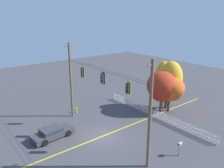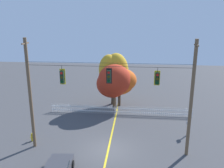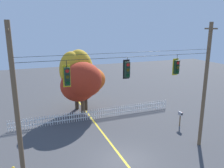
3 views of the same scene
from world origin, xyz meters
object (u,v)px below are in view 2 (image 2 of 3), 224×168
traffic_signal_northbound_primary (109,76)px  roadside_mailbox (188,124)px  fire_hydrant (32,137)px  traffic_signal_westbound_side (62,77)px  autumn_maple_near_fence (115,74)px  traffic_signal_eastbound_side (157,78)px  autumn_maple_mid (113,82)px  autumn_oak_far_east (119,82)px

traffic_signal_northbound_primary → roadside_mailbox: 9.36m
fire_hydrant → roadside_mailbox: size_ratio=0.56×
traffic_signal_westbound_side → autumn_maple_near_fence: 11.80m
traffic_signal_northbound_primary → traffic_signal_eastbound_side: same height
traffic_signal_westbound_side → fire_hydrant: traffic_signal_westbound_side is taller
autumn_maple_near_fence → roadside_mailbox: autumn_maple_near_fence is taller
autumn_maple_near_fence → fire_hydrant: bearing=-122.0°
traffic_signal_northbound_primary → traffic_signal_westbound_side: bearing=180.0°
traffic_signal_westbound_side → traffic_signal_eastbound_side: same height
traffic_signal_eastbound_side → autumn_maple_mid: size_ratio=0.26×
roadside_mailbox → traffic_signal_westbound_side: bearing=-162.6°
autumn_maple_near_fence → autumn_oak_far_east: bearing=-46.0°
autumn_maple_near_fence → roadside_mailbox: bearing=-45.8°
traffic_signal_northbound_primary → autumn_maple_near_fence: (-0.59, 11.16, -2.40)m
fire_hydrant → traffic_signal_northbound_primary: bearing=-6.8°
autumn_oak_far_east → fire_hydrant: size_ratio=6.32×
traffic_signal_westbound_side → traffic_signal_northbound_primary: 3.68m
fire_hydrant → autumn_maple_near_fence: bearing=58.0°
autumn_maple_mid → fire_hydrant: bearing=-125.6°
traffic_signal_northbound_primary → autumn_oak_far_east: size_ratio=0.28×
traffic_signal_westbound_side → traffic_signal_eastbound_side: size_ratio=1.09×
traffic_signal_eastbound_side → autumn_maple_mid: bearing=113.4°
autumn_maple_near_fence → autumn_oak_far_east: size_ratio=1.35×
autumn_maple_near_fence → autumn_maple_mid: autumn_maple_near_fence is taller
autumn_maple_mid → traffic_signal_northbound_primary: bearing=-86.5°
autumn_maple_near_fence → autumn_maple_mid: (-0.01, -1.33, -0.61)m
traffic_signal_westbound_side → autumn_maple_mid: traffic_signal_westbound_side is taller
roadside_mailbox → autumn_maple_near_fence: bearing=134.2°
traffic_signal_westbound_side → autumn_maple_near_fence: (3.09, 11.16, -2.25)m
traffic_signal_northbound_primary → autumn_maple_near_fence: size_ratio=0.21×
autumn_maple_near_fence → fire_hydrant: 12.68m
autumn_oak_far_east → fire_hydrant: autumn_oak_far_east is taller
traffic_signal_northbound_primary → roadside_mailbox: bearing=25.5°
autumn_oak_far_east → roadside_mailbox: 10.23m
traffic_signal_westbound_side → autumn_oak_far_east: bearing=70.7°
fire_hydrant → autumn_maple_mid: bearing=54.4°
fire_hydrant → traffic_signal_eastbound_side: bearing=-4.5°
autumn_maple_near_fence → autumn_maple_mid: bearing=-90.4°
autumn_maple_mid → roadside_mailbox: autumn_maple_mid is taller
traffic_signal_westbound_side → fire_hydrant: bearing=166.0°
autumn_maple_near_fence → autumn_oak_far_east: 1.18m
traffic_signal_northbound_primary → fire_hydrant: 9.26m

